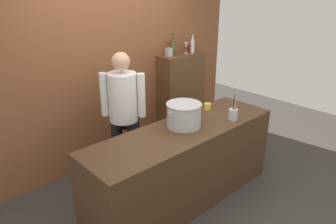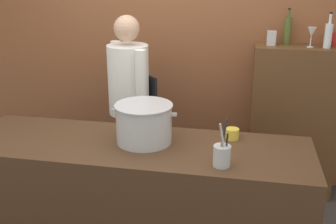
{
  "view_description": "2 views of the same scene",
  "coord_description": "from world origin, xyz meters",
  "px_view_note": "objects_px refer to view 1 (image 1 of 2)",
  "views": [
    {
      "loc": [
        -2.23,
        -2.16,
        2.34
      ],
      "look_at": [
        0.02,
        0.27,
        1.01
      ],
      "focal_mm": 33.74,
      "sensor_mm": 36.0,
      "label": 1
    },
    {
      "loc": [
        0.7,
        -2.42,
        2.03
      ],
      "look_at": [
        0.14,
        0.42,
        0.99
      ],
      "focal_mm": 43.84,
      "sensor_mm": 36.0,
      "label": 2
    }
  ],
  "objects_px": {
    "utensil_crock": "(233,114)",
    "wine_glass_short": "(186,46)",
    "wine_bottle_olive": "(173,46)",
    "wine_bottle_clear": "(192,45)",
    "chef": "(124,110)",
    "spice_tin_silver": "(169,52)",
    "stockpot_large": "(184,115)",
    "butter_jar": "(207,106)",
    "spice_tin_red": "(191,47)"
  },
  "relations": [
    {
      "from": "stockpot_large",
      "to": "spice_tin_red",
      "type": "height_order",
      "value": "spice_tin_red"
    },
    {
      "from": "wine_bottle_olive",
      "to": "chef",
      "type": "bearing_deg",
      "value": -158.65
    },
    {
      "from": "chef",
      "to": "spice_tin_silver",
      "type": "height_order",
      "value": "chef"
    },
    {
      "from": "chef",
      "to": "spice_tin_silver",
      "type": "xyz_separation_m",
      "value": [
        1.15,
        0.45,
        0.48
      ]
    },
    {
      "from": "wine_bottle_clear",
      "to": "wine_glass_short",
      "type": "distance_m",
      "value": 0.13
    },
    {
      "from": "wine_bottle_clear",
      "to": "stockpot_large",
      "type": "bearing_deg",
      "value": -139.58
    },
    {
      "from": "butter_jar",
      "to": "spice_tin_silver",
      "type": "bearing_deg",
      "value": 75.26
    },
    {
      "from": "chef",
      "to": "wine_bottle_olive",
      "type": "height_order",
      "value": "wine_bottle_olive"
    },
    {
      "from": "wine_bottle_olive",
      "to": "wine_bottle_clear",
      "type": "height_order",
      "value": "wine_bottle_olive"
    },
    {
      "from": "wine_glass_short",
      "to": "wine_bottle_clear",
      "type": "bearing_deg",
      "value": -2.47
    },
    {
      "from": "chef",
      "to": "stockpot_large",
      "type": "distance_m",
      "value": 0.77
    },
    {
      "from": "butter_jar",
      "to": "spice_tin_red",
      "type": "distance_m",
      "value": 1.43
    },
    {
      "from": "wine_bottle_clear",
      "to": "utensil_crock",
      "type": "bearing_deg",
      "value": -118.91
    },
    {
      "from": "butter_jar",
      "to": "wine_bottle_olive",
      "type": "relative_size",
      "value": 0.3
    },
    {
      "from": "utensil_crock",
      "to": "spice_tin_red",
      "type": "relative_size",
      "value": 2.6
    },
    {
      "from": "utensil_crock",
      "to": "wine_glass_short",
      "type": "xyz_separation_m",
      "value": [
        0.62,
        1.37,
        0.53
      ]
    },
    {
      "from": "stockpot_large",
      "to": "butter_jar",
      "type": "xyz_separation_m",
      "value": [
        0.58,
        0.16,
        -0.09
      ]
    },
    {
      "from": "chef",
      "to": "wine_bottle_clear",
      "type": "height_order",
      "value": "wine_bottle_clear"
    },
    {
      "from": "stockpot_large",
      "to": "wine_bottle_clear",
      "type": "relative_size",
      "value": 1.53
    },
    {
      "from": "chef",
      "to": "spice_tin_red",
      "type": "height_order",
      "value": "chef"
    },
    {
      "from": "spice_tin_silver",
      "to": "wine_glass_short",
      "type": "bearing_deg",
      "value": -6.9
    },
    {
      "from": "wine_glass_short",
      "to": "spice_tin_silver",
      "type": "xyz_separation_m",
      "value": [
        -0.32,
        0.04,
        -0.06
      ]
    },
    {
      "from": "wine_bottle_olive",
      "to": "spice_tin_red",
      "type": "bearing_deg",
      "value": 2.7
    },
    {
      "from": "chef",
      "to": "wine_bottle_clear",
      "type": "distance_m",
      "value": 1.73
    },
    {
      "from": "chef",
      "to": "butter_jar",
      "type": "distance_m",
      "value": 1.04
    },
    {
      "from": "chef",
      "to": "butter_jar",
      "type": "bearing_deg",
      "value": -164.61
    },
    {
      "from": "spice_tin_red",
      "to": "spice_tin_silver",
      "type": "bearing_deg",
      "value": -172.29
    },
    {
      "from": "spice_tin_red",
      "to": "spice_tin_silver",
      "type": "height_order",
      "value": "spice_tin_silver"
    },
    {
      "from": "spice_tin_red",
      "to": "stockpot_large",
      "type": "bearing_deg",
      "value": -138.79
    },
    {
      "from": "chef",
      "to": "spice_tin_silver",
      "type": "relative_size",
      "value": 13.74
    },
    {
      "from": "stockpot_large",
      "to": "utensil_crock",
      "type": "bearing_deg",
      "value": -25.8
    },
    {
      "from": "butter_jar",
      "to": "spice_tin_red",
      "type": "bearing_deg",
      "value": 52.63
    },
    {
      "from": "stockpot_large",
      "to": "butter_jar",
      "type": "relative_size",
      "value": 4.85
    },
    {
      "from": "butter_jar",
      "to": "chef",
      "type": "bearing_deg",
      "value": 148.56
    },
    {
      "from": "wine_glass_short",
      "to": "utensil_crock",
      "type": "bearing_deg",
      "value": -114.39
    },
    {
      "from": "chef",
      "to": "wine_glass_short",
      "type": "height_order",
      "value": "chef"
    },
    {
      "from": "utensil_crock",
      "to": "wine_bottle_clear",
      "type": "height_order",
      "value": "wine_bottle_clear"
    },
    {
      "from": "wine_bottle_clear",
      "to": "spice_tin_red",
      "type": "bearing_deg",
      "value": 49.84
    },
    {
      "from": "butter_jar",
      "to": "utensil_crock",
      "type": "bearing_deg",
      "value": -95.7
    },
    {
      "from": "chef",
      "to": "stockpot_large",
      "type": "height_order",
      "value": "chef"
    },
    {
      "from": "chef",
      "to": "wine_bottle_olive",
      "type": "relative_size",
      "value": 5.38
    },
    {
      "from": "utensil_crock",
      "to": "wine_bottle_olive",
      "type": "bearing_deg",
      "value": 73.48
    },
    {
      "from": "wine_bottle_olive",
      "to": "wine_bottle_clear",
      "type": "relative_size",
      "value": 1.06
    },
    {
      "from": "wine_bottle_clear",
      "to": "spice_tin_red",
      "type": "relative_size",
      "value": 2.54
    },
    {
      "from": "wine_glass_short",
      "to": "spice_tin_red",
      "type": "relative_size",
      "value": 1.45
    },
    {
      "from": "wine_glass_short",
      "to": "spice_tin_red",
      "type": "height_order",
      "value": "wine_glass_short"
    },
    {
      "from": "wine_bottle_clear",
      "to": "wine_glass_short",
      "type": "relative_size",
      "value": 1.74
    },
    {
      "from": "butter_jar",
      "to": "spice_tin_red",
      "type": "height_order",
      "value": "spice_tin_red"
    },
    {
      "from": "stockpot_large",
      "to": "spice_tin_silver",
      "type": "xyz_separation_m",
      "value": [
        0.84,
        1.15,
        0.41
      ]
    },
    {
      "from": "stockpot_large",
      "to": "butter_jar",
      "type": "distance_m",
      "value": 0.61
    }
  ]
}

